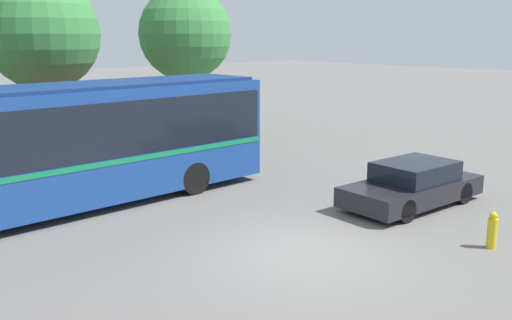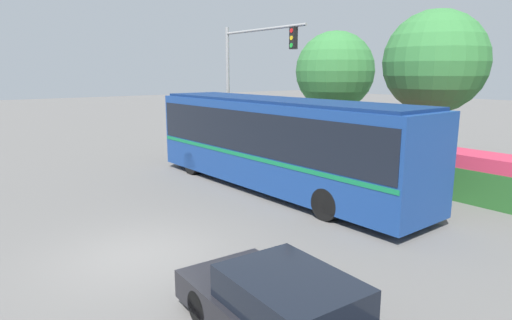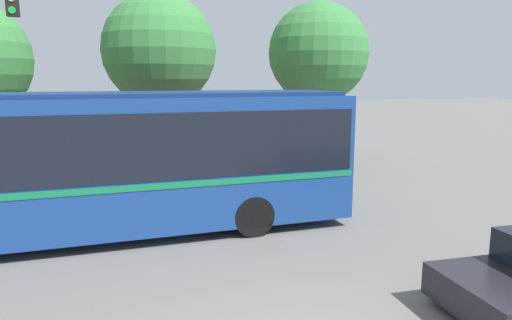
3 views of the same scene
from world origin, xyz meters
The scene contains 7 objects.
ground_plane centered at (0.00, 0.00, 0.00)m, with size 140.00×140.00×0.00m, color slate.
city_bus centered at (-2.65, 6.66, 1.95)m, with size 12.51×2.84×3.43m.
sedan_foreground centered at (4.92, 0.50, 0.59)m, with size 4.51×2.07×1.26m.
traffic_light_pole centered at (-7.90, 9.10, 4.41)m, with size 5.80×0.24×6.60m.
flowering_hedge centered at (0.32, 11.32, 0.81)m, with size 8.17×1.55×1.63m.
street_tree_left centered at (-6.88, 14.40, 4.43)m, with size 4.25×4.25×6.56m.
street_tree_centre centered at (-0.33, 13.16, 4.77)m, with size 4.19×4.19×6.88m.
Camera 2 is at (9.70, -3.81, 4.40)m, focal length 30.84 mm.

